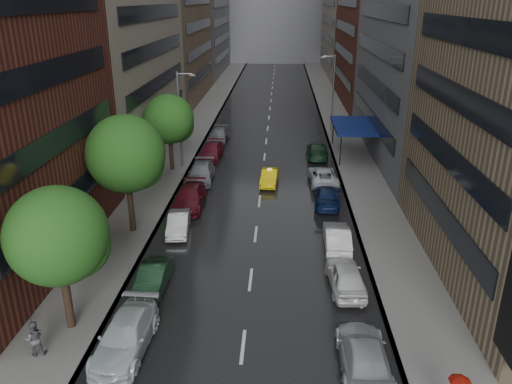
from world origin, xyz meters
TOP-DOWN VIEW (x-y plane):
  - road at (0.00, 50.00)m, footprint 14.00×140.00m
  - sidewalk_left at (-9.00, 50.00)m, footprint 4.00×140.00m
  - sidewalk_right at (9.00, 50.00)m, footprint 4.00×140.00m
  - buildings_right at (15.00, 56.70)m, footprint 8.05×109.10m
  - tree_near at (-8.60, 4.97)m, footprint 4.69×4.69m
  - tree_mid at (-8.60, 15.92)m, footprint 5.23×5.23m
  - tree_far at (-8.60, 29.22)m, footprint 4.55×4.55m
  - taxi at (0.70, 26.01)m, footprint 1.64×4.04m
  - parked_cars_left at (-5.40, 21.95)m, footprint 2.42×41.48m
  - parked_cars_right at (5.40, 18.65)m, footprint 2.58×36.58m
  - ped_black_umbrella at (-9.35, 2.83)m, footprint 1.03×0.98m
  - street_lamp_left at (-7.72, 30.00)m, footprint 1.74×0.22m
  - street_lamp_right at (7.72, 45.00)m, footprint 1.74×0.22m
  - awning at (8.98, 35.00)m, footprint 4.00×8.00m

SIDE VIEW (x-z plane):
  - road at x=0.00m, z-range 0.00..0.01m
  - sidewalk_left at x=-9.00m, z-range 0.00..0.15m
  - sidewalk_right at x=9.00m, z-range 0.00..0.15m
  - taxi at x=0.70m, z-range 0.00..1.30m
  - parked_cars_left at x=-5.40m, z-range -0.05..1.54m
  - parked_cars_right at x=5.40m, z-range -0.04..1.53m
  - ped_black_umbrella at x=-9.35m, z-range 0.33..2.42m
  - awning at x=8.98m, z-range 1.57..4.70m
  - street_lamp_left at x=-7.72m, z-range 0.39..9.39m
  - street_lamp_right at x=7.72m, z-range 0.39..9.39m
  - tree_far at x=-8.60m, z-range 1.33..8.59m
  - tree_near at x=-8.60m, z-range 1.37..8.86m
  - tree_mid at x=-8.60m, z-range 1.54..9.87m
  - buildings_right at x=15.00m, z-range -2.97..33.03m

